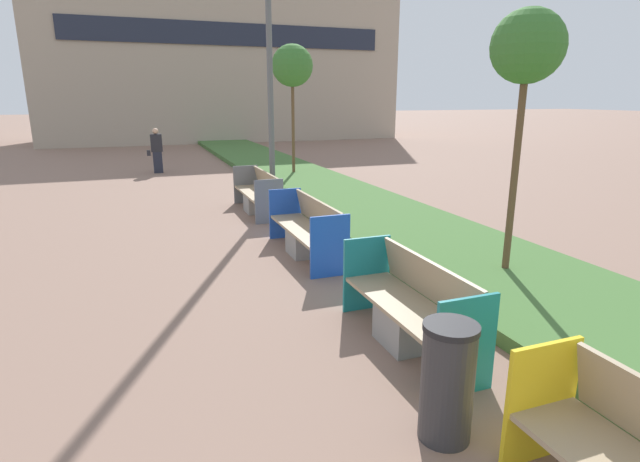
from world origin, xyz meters
TOP-DOWN VIEW (x-y plane):
  - planter_grass_strip at (3.20, 12.00)m, footprint 2.80×120.00m
  - building_backdrop at (4.00, 34.26)m, footprint 20.89×6.71m
  - bench_teal_frame at (0.94, 6.00)m, footprint 0.65×2.06m
  - bench_blue_frame at (0.94, 9.39)m, footprint 0.65×2.35m
  - bench_grey_frame at (0.94, 12.87)m, footprint 0.65×2.32m
  - litter_bin at (0.41, 4.55)m, footprint 0.42×0.42m
  - street_lamp_post at (1.55, 13.84)m, footprint 0.24×0.44m
  - sapling_tree_near at (3.27, 7.24)m, footprint 0.97×0.97m
  - sapling_tree_far at (3.27, 17.53)m, footprint 1.31×1.31m
  - pedestrian_walking at (-0.91, 20.17)m, footprint 0.53×0.24m

SIDE VIEW (x-z plane):
  - planter_grass_strip at x=3.20m, z-range 0.00..0.18m
  - bench_teal_frame at x=0.94m, z-range -0.10..0.84m
  - bench_grey_frame at x=0.94m, z-range -0.10..0.84m
  - bench_blue_frame at x=0.94m, z-range -0.09..0.85m
  - litter_bin at x=0.41m, z-range 0.00..0.97m
  - pedestrian_walking at x=-0.91m, z-range 0.00..1.56m
  - sapling_tree_near at x=3.27m, z-range 1.32..5.05m
  - sapling_tree_far at x=3.27m, z-range 1.42..5.64m
  - street_lamp_post at x=1.55m, z-range 0.39..8.85m
  - building_backdrop at x=4.00m, z-range 0.00..10.80m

